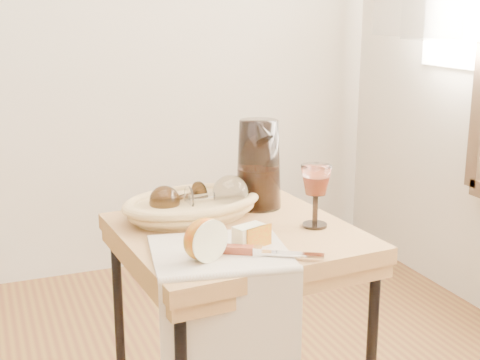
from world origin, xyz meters
name	(u,v)px	position (x,y,z in m)	size (l,w,h in m)	color
side_table	(237,357)	(0.59, 0.35, 0.32)	(0.50, 0.50, 0.64)	brown
tea_towel	(220,252)	(0.50, 0.22, 0.64)	(0.27, 0.25, 0.01)	silver
bread_basket	(193,208)	(0.53, 0.47, 0.67)	(0.31, 0.21, 0.05)	tan
goblet_lying_a	(180,197)	(0.50, 0.48, 0.69)	(0.12, 0.07, 0.07)	#432E17
goblet_lying_b	(213,195)	(0.57, 0.45, 0.70)	(0.14, 0.09, 0.09)	white
pitcher	(259,164)	(0.70, 0.49, 0.75)	(0.15, 0.23, 0.26)	black
wine_goblet	(316,196)	(0.76, 0.30, 0.71)	(0.07, 0.07, 0.15)	white
apple_half	(203,239)	(0.46, 0.19, 0.69)	(0.09, 0.05, 0.08)	#BD1407
apple_wedge	(249,236)	(0.57, 0.23, 0.67)	(0.07, 0.04, 0.04)	#FFFAC5
table_knife	(262,251)	(0.57, 0.17, 0.66)	(0.22, 0.02, 0.02)	silver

